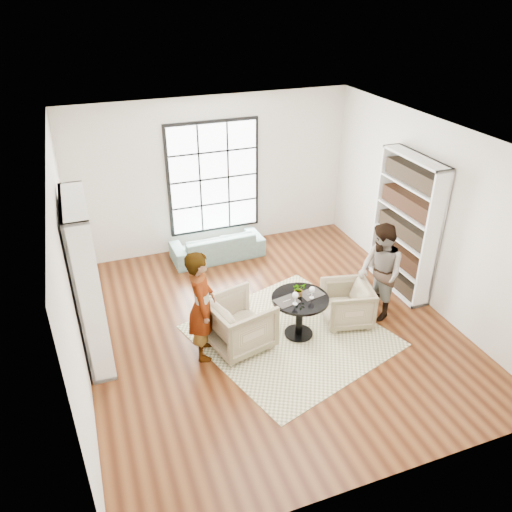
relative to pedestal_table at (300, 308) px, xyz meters
name	(u,v)px	position (x,y,z in m)	size (l,w,h in m)	color
ground	(269,326)	(-0.34, 0.36, -0.50)	(6.00, 6.00, 0.00)	brown
room_shell	(257,241)	(-0.34, 0.90, 0.76)	(6.00, 6.01, 6.00)	silver
rug	(291,335)	(-0.13, 0.01, -0.49)	(2.56, 2.56, 0.01)	beige
pedestal_table	(300,308)	(0.00, 0.00, 0.00)	(0.86, 0.86, 0.68)	black
sofa	(217,245)	(-0.47, 2.81, -0.24)	(1.78, 0.70, 0.52)	slate
armchair_left	(240,323)	(-0.92, 0.08, -0.10)	(0.85, 0.87, 0.79)	tan
armchair_right	(347,304)	(0.84, 0.06, -0.16)	(0.72, 0.74, 0.67)	#B8B484
person_left	(202,306)	(-1.47, 0.08, 0.34)	(0.62, 0.40, 1.69)	gray
person_right	(380,272)	(1.39, 0.06, 0.30)	(0.78, 0.61, 1.60)	gray
placemat_left	(287,301)	(-0.23, -0.02, 0.19)	(0.34, 0.26, 0.01)	#282523
placemat_right	(311,294)	(0.20, 0.03, 0.19)	(0.34, 0.26, 0.01)	#282523
cutlery_left	(287,301)	(-0.23, -0.02, 0.20)	(0.14, 0.22, 0.01)	silver
cutlery_right	(311,293)	(0.20, 0.03, 0.20)	(0.14, 0.22, 0.01)	silver
wine_glass_left	(295,296)	(-0.14, -0.12, 0.33)	(0.09, 0.09, 0.20)	silver
wine_glass_right	(312,290)	(0.15, -0.06, 0.33)	(0.09, 0.09, 0.20)	silver
flower_centerpiece	(299,289)	(0.00, 0.06, 0.29)	(0.19, 0.17, 0.22)	gray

